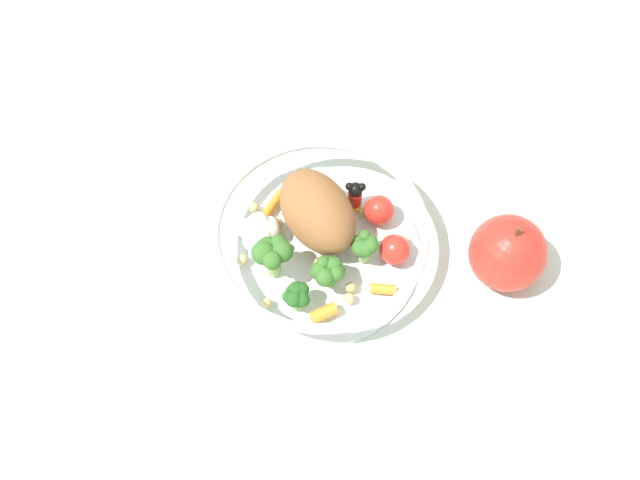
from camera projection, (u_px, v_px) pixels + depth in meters
ground_plane at (304, 244)px, 0.83m from camera, size 2.40×2.40×0.00m
food_container at (318, 234)px, 0.80m from camera, size 0.21×0.21×0.08m
loose_apple at (508, 253)px, 0.78m from camera, size 0.08×0.08×0.09m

